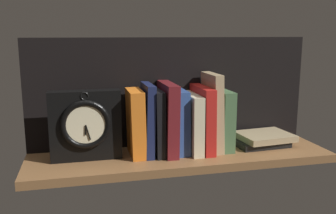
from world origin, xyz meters
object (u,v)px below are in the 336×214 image
object	(u,v)px
book_orange_pandolfini	(136,123)
framed_clock	(86,125)
book_navy_bierce	(148,119)
book_cream_twain	(191,123)
book_red_requiem	(202,119)
book_maroon_dawkins	(168,118)
book_black_skeptic	(157,122)
book_blue_modern	(180,121)
book_tan_shortstories	(212,112)
book_stack_side	(262,139)
book_green_romantic	(223,120)

from	to	relation	value
book_orange_pandolfini	framed_clock	xyz separation A→B (cm)	(-14.85, -1.11, 0.39)
book_navy_bierce	book_cream_twain	bearing A→B (deg)	0.00
book_navy_bierce	book_red_requiem	distance (cm)	17.64
book_maroon_dawkins	book_navy_bierce	bearing A→B (deg)	180.00
book_black_skeptic	book_blue_modern	xyz separation A→B (cm)	(7.32, 0.00, -0.11)
book_navy_bierce	book_cream_twain	xyz separation A→B (cm)	(14.02, 0.00, -1.77)
framed_clock	book_maroon_dawkins	bearing A→B (deg)	2.57
framed_clock	book_red_requiem	bearing A→B (deg)	1.77
book_maroon_dawkins	book_red_requiem	bearing A→B (deg)	0.00
book_orange_pandolfini	book_tan_shortstories	bearing A→B (deg)	0.00
book_stack_side	book_blue_modern	bearing A→B (deg)	-179.13
book_maroon_dawkins	framed_clock	distance (cm)	24.84
book_cream_twain	framed_clock	xyz separation A→B (cm)	(-32.51, -1.11, 1.31)
book_red_requiem	framed_clock	world-z (taller)	same
book_stack_side	book_red_requiem	bearing A→B (deg)	-178.83
framed_clock	book_tan_shortstories	bearing A→B (deg)	1.62
book_navy_bierce	book_maroon_dawkins	bearing A→B (deg)	0.00
book_black_skeptic	book_cream_twain	bearing A→B (deg)	0.00
book_maroon_dawkins	book_red_requiem	world-z (taller)	book_maroon_dawkins
framed_clock	book_stack_side	size ratio (longest dim) A/B	1.04
book_stack_side	book_cream_twain	bearing A→B (deg)	-179.00
book_maroon_dawkins	framed_clock	size ratio (longest dim) A/B	1.06
book_cream_twain	book_black_skeptic	bearing A→B (deg)	180.00
book_navy_bierce	book_blue_modern	xyz separation A→B (cm)	(10.22, 0.00, -1.04)
book_navy_bierce	book_tan_shortstories	size ratio (longest dim) A/B	0.89
book_orange_pandolfini	book_black_skeptic	distance (cm)	6.54
book_black_skeptic	book_green_romantic	world-z (taller)	book_black_skeptic
book_blue_modern	book_stack_side	size ratio (longest dim) A/B	1.00
book_green_romantic	framed_clock	world-z (taller)	framed_clock
book_cream_twain	book_navy_bierce	bearing A→B (deg)	180.00
book_black_skeptic	book_cream_twain	xyz separation A→B (cm)	(11.11, 0.00, -0.84)
book_tan_shortstories	book_stack_side	world-z (taller)	book_tan_shortstories
book_orange_pandolfini	book_tan_shortstories	size ratio (longest dim) A/B	0.82
book_navy_bierce	framed_clock	size ratio (longest dim) A/B	1.06
book_maroon_dawkins	book_green_romantic	size ratio (longest dim) A/B	1.15
book_blue_modern	book_black_skeptic	bearing A→B (deg)	180.00
book_red_requiem	book_tan_shortstories	world-z (taller)	book_tan_shortstories
book_tan_shortstories	book_stack_side	bearing A→B (deg)	1.39
book_blue_modern	book_red_requiem	distance (cm)	7.41
book_black_skeptic	framed_clock	world-z (taller)	framed_clock
book_red_requiem	book_stack_side	bearing A→B (deg)	1.17
book_black_skeptic	book_green_romantic	bearing A→B (deg)	0.00
book_orange_pandolfini	book_navy_bierce	bearing A→B (deg)	0.00
book_orange_pandolfini	book_navy_bierce	distance (cm)	3.74
book_cream_twain	book_stack_side	distance (cm)	25.91
book_orange_pandolfini	book_maroon_dawkins	distance (cm)	10.00
book_orange_pandolfini	book_cream_twain	distance (cm)	17.68
book_maroon_dawkins	book_blue_modern	distance (cm)	4.05
book_tan_shortstories	book_green_romantic	xyz separation A→B (cm)	(3.55, 0.00, -2.74)
book_cream_twain	book_red_requiem	size ratio (longest dim) A/B	0.89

